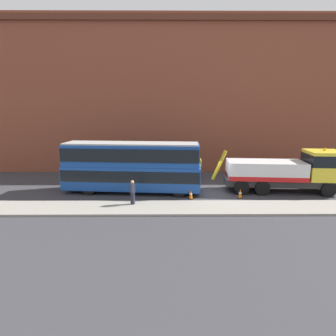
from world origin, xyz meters
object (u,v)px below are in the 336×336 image
Objects in this scene: traffic_cone_near_bus at (191,195)px; recovery_tow_truck at (288,171)px; pedestrian_onlooker at (133,193)px; double_decker_bus at (132,165)px; traffic_cone_midway at (240,194)px.

recovery_tow_truck is at bearing 13.11° from traffic_cone_near_bus.
recovery_tow_truck reaches higher than pedestrian_onlooker.
pedestrian_onlooker is at bearing -159.41° from traffic_cone_near_bus.
pedestrian_onlooker is 2.38× the size of traffic_cone_near_bus.
double_decker_bus is at bearing -175.00° from recovery_tow_truck.
pedestrian_onlooker is (0.42, -3.48, -1.25)m from double_decker_bus.
double_decker_bus is at bearing 168.76° from traffic_cone_midway.
pedestrian_onlooker is 8.23m from traffic_cone_midway.
recovery_tow_truck is 14.21× the size of traffic_cone_near_bus.
recovery_tow_truck is 8.32m from traffic_cone_near_bus.
pedestrian_onlooker is at bearing -77.91° from double_decker_bus.
traffic_cone_near_bus is (4.62, -1.90, -1.89)m from double_decker_bus.
double_decker_bus reaches higher than traffic_cone_midway.
traffic_cone_near_bus is 3.81m from traffic_cone_midway.
double_decker_bus is at bearing 67.35° from pedestrian_onlooker.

